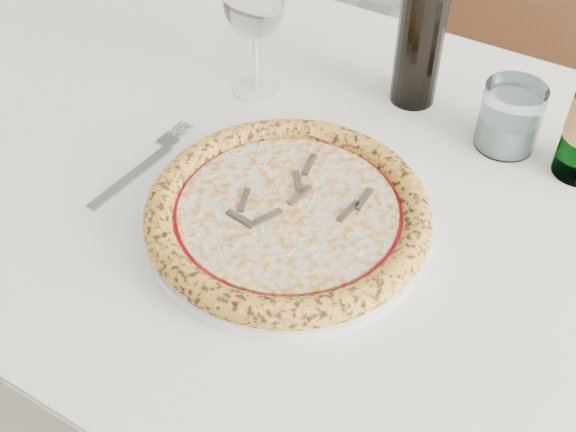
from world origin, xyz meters
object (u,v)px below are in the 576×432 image
object	(u,v)px
pizza	(288,212)
wine_glass	(254,7)
wine_bottle	(422,29)
chair_far	(495,69)
plate	(288,223)
tumbler	(509,121)
dining_table	(321,226)

from	to	relation	value
pizza	wine_glass	bearing A→B (deg)	126.70
pizza	wine_bottle	distance (m)	0.34
chair_far	plate	bearing A→B (deg)	-94.63
chair_far	wine_glass	size ratio (longest dim) A/B	4.90
chair_far	wine_bottle	world-z (taller)	wine_bottle
tumbler	wine_bottle	size ratio (longest dim) A/B	0.34
tumbler	wine_bottle	xyz separation A→B (m)	(-0.15, 0.04, 0.08)
wine_glass	tumbler	world-z (taller)	wine_glass
chair_far	pizza	world-z (taller)	chair_far
dining_table	wine_glass	world-z (taller)	wine_glass
wine_bottle	plate	bearing A→B (deg)	-96.61
wine_glass	wine_bottle	size ratio (longest dim) A/B	0.71
dining_table	tumbler	xyz separation A→B (m)	(0.19, 0.18, 0.13)
chair_far	tumbler	size ratio (longest dim) A/B	10.11
tumbler	wine_bottle	bearing A→B (deg)	163.90
pizza	tumbler	world-z (taller)	tumbler
wine_glass	dining_table	bearing A→B (deg)	-37.87
plate	pizza	size ratio (longest dim) A/B	0.99
dining_table	plate	size ratio (longest dim) A/B	4.45
chair_far	tumbler	xyz separation A→B (m)	(0.12, -0.54, 0.26)
plate	dining_table	bearing A→B (deg)	90.00
wine_glass	pizza	bearing A→B (deg)	-53.30
pizza	wine_bottle	size ratio (longest dim) A/B	1.28
dining_table	chair_far	xyz separation A→B (m)	(0.07, 0.72, -0.14)
chair_far	pizza	bearing A→B (deg)	-94.63
pizza	tumbler	xyz separation A→B (m)	(0.19, 0.28, 0.01)
chair_far	wine_bottle	bearing A→B (deg)	-93.33
wine_bottle	wine_glass	bearing A→B (deg)	-157.94
wine_bottle	tumbler	bearing A→B (deg)	-16.10
wine_glass	wine_bottle	distance (m)	0.23
plate	pizza	world-z (taller)	pizza
chair_far	pizza	size ratio (longest dim) A/B	2.71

